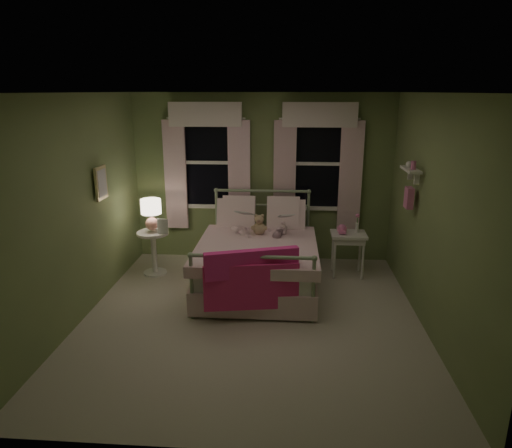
# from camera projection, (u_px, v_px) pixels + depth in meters

# --- Properties ---
(room_shell) EXTENTS (4.20, 4.20, 4.20)m
(room_shell) POSITION_uv_depth(u_px,v_px,m) (251.00, 213.00, 5.10)
(room_shell) COLOR beige
(room_shell) RESTS_ON ground
(bed) EXTENTS (1.58, 2.04, 1.18)m
(bed) POSITION_uv_depth(u_px,v_px,m) (258.00, 260.00, 6.27)
(bed) COLOR white
(bed) RESTS_ON ground
(pink_throw) EXTENTS (1.09, 0.43, 0.71)m
(pink_throw) POSITION_uv_depth(u_px,v_px,m) (252.00, 273.00, 5.22)
(pink_throw) COLOR #EF2E8F
(pink_throw) RESTS_ON bed
(child_left) EXTENTS (0.32, 0.28, 0.75)m
(child_left) POSITION_uv_depth(u_px,v_px,m) (240.00, 212.00, 6.53)
(child_left) COLOR #F7D1DD
(child_left) RESTS_ON bed
(child_right) EXTENTS (0.36, 0.30, 0.67)m
(child_right) POSITION_uv_depth(u_px,v_px,m) (279.00, 216.00, 6.50)
(child_right) COLOR #F7D1DD
(child_right) RESTS_ON bed
(book_left) EXTENTS (0.23, 0.18, 0.26)m
(book_left) POSITION_uv_depth(u_px,v_px,m) (239.00, 216.00, 6.29)
(book_left) COLOR beige
(book_left) RESTS_ON child_left
(book_right) EXTENTS (0.22, 0.15, 0.26)m
(book_right) POSITION_uv_depth(u_px,v_px,m) (279.00, 219.00, 6.26)
(book_right) COLOR beige
(book_right) RESTS_ON child_right
(teddy_bear) EXTENTS (0.23, 0.19, 0.31)m
(teddy_bear) POSITION_uv_depth(u_px,v_px,m) (259.00, 226.00, 6.40)
(teddy_bear) COLOR tan
(teddy_bear) RESTS_ON bed
(nightstand_left) EXTENTS (0.46, 0.46, 0.65)m
(nightstand_left) POSITION_uv_depth(u_px,v_px,m) (154.00, 247.00, 6.68)
(nightstand_left) COLOR white
(nightstand_left) RESTS_ON ground
(table_lamp) EXTENTS (0.29, 0.29, 0.46)m
(table_lamp) POSITION_uv_depth(u_px,v_px,m) (151.00, 212.00, 6.53)
(table_lamp) COLOR #E39586
(table_lamp) RESTS_ON nightstand_left
(book_nightstand) EXTENTS (0.20, 0.25, 0.02)m
(book_nightstand) POSITION_uv_depth(u_px,v_px,m) (158.00, 233.00, 6.53)
(book_nightstand) COLOR beige
(book_nightstand) RESTS_ON nightstand_left
(nightstand_right) EXTENTS (0.50, 0.40, 0.64)m
(nightstand_right) POSITION_uv_depth(u_px,v_px,m) (348.00, 240.00, 6.58)
(nightstand_right) COLOR white
(nightstand_right) RESTS_ON ground
(pink_toy) EXTENTS (0.14, 0.19, 0.14)m
(pink_toy) POSITION_uv_depth(u_px,v_px,m) (342.00, 229.00, 6.54)
(pink_toy) COLOR pink
(pink_toy) RESTS_ON nightstand_right
(bud_vase) EXTENTS (0.06, 0.06, 0.28)m
(bud_vase) POSITION_uv_depth(u_px,v_px,m) (357.00, 223.00, 6.55)
(bud_vase) COLOR white
(bud_vase) RESTS_ON nightstand_right
(window_left) EXTENTS (1.34, 0.13, 1.96)m
(window_left) POSITION_uv_depth(u_px,v_px,m) (207.00, 158.00, 7.01)
(window_left) COLOR black
(window_left) RESTS_ON room_shell
(window_right) EXTENTS (1.34, 0.13, 1.96)m
(window_right) POSITION_uv_depth(u_px,v_px,m) (318.00, 159.00, 6.89)
(window_right) COLOR black
(window_right) RESTS_ON room_shell
(wall_shelf) EXTENTS (0.15, 0.50, 0.60)m
(wall_shelf) POSITION_uv_depth(u_px,v_px,m) (410.00, 184.00, 5.57)
(wall_shelf) COLOR white
(wall_shelf) RESTS_ON room_shell
(framed_picture) EXTENTS (0.03, 0.32, 0.42)m
(framed_picture) POSITION_uv_depth(u_px,v_px,m) (101.00, 183.00, 5.75)
(framed_picture) COLOR beige
(framed_picture) RESTS_ON room_shell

